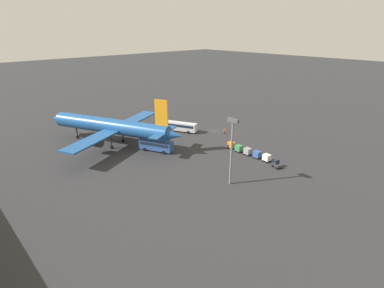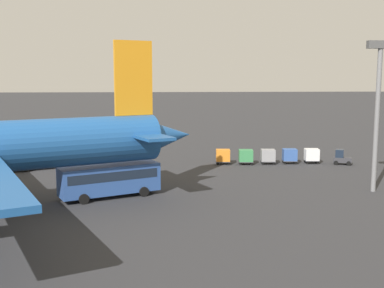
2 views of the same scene
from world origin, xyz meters
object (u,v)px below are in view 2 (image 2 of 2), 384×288
(shuttle_bus_far, at_px, (110,178))
(cargo_cart_white, at_px, (312,155))
(cargo_cart_grey, at_px, (268,156))
(cargo_cart_orange, at_px, (223,156))
(cargo_cart_green, at_px, (246,156))
(baggage_tug, at_px, (341,158))
(cargo_cart_blue, at_px, (290,155))
(worker_person, at_px, (149,149))
(shuttle_bus_near, at_px, (54,153))

(shuttle_bus_far, xyz_separation_m, cargo_cart_white, (-26.59, -17.23, -0.78))
(cargo_cart_grey, distance_m, cargo_cart_orange, 6.30)
(cargo_cart_white, bearing_deg, cargo_cart_green, 1.14)
(baggage_tug, distance_m, cargo_cart_green, 13.32)
(cargo_cart_green, bearing_deg, cargo_cart_grey, -178.94)
(cargo_cart_white, relative_size, cargo_cart_orange, 1.00)
(cargo_cart_blue, height_order, cargo_cart_green, same)
(cargo_cart_white, relative_size, cargo_cart_green, 1.00)
(worker_person, height_order, cargo_cart_orange, cargo_cart_orange)
(cargo_cart_orange, bearing_deg, cargo_cart_grey, 176.51)
(cargo_cart_blue, bearing_deg, baggage_tug, 170.31)
(baggage_tug, bearing_deg, cargo_cart_green, 16.06)
(cargo_cart_green, bearing_deg, worker_person, -33.98)
(shuttle_bus_far, relative_size, worker_person, 5.93)
(shuttle_bus_far, height_order, cargo_cart_orange, shuttle_bus_far)
(shuttle_bus_near, bearing_deg, cargo_cart_orange, 156.87)
(cargo_cart_blue, height_order, cargo_cart_orange, same)
(baggage_tug, xyz_separation_m, cargo_cart_white, (3.85, -1.15, 0.25))
(baggage_tug, height_order, worker_person, baggage_tug)
(shuttle_bus_far, distance_m, worker_person, 26.45)
(shuttle_bus_far, distance_m, cargo_cart_white, 31.69)
(worker_person, distance_m, cargo_cart_orange, 13.58)
(shuttle_bus_far, bearing_deg, worker_person, -122.20)
(shuttle_bus_far, height_order, worker_person, shuttle_bus_far)
(shuttle_bus_far, relative_size, cargo_cart_white, 4.82)
(cargo_cart_white, bearing_deg, shuttle_bus_far, 32.94)
(baggage_tug, relative_size, cargo_cart_grey, 1.26)
(shuttle_bus_near, distance_m, cargo_cart_green, 26.19)
(baggage_tug, relative_size, cargo_cart_blue, 1.26)
(cargo_cart_blue, relative_size, cargo_cart_grey, 1.00)
(cargo_cart_grey, bearing_deg, shuttle_bus_far, 40.11)
(shuttle_bus_near, distance_m, baggage_tug, 39.47)
(baggage_tug, bearing_deg, cargo_cart_blue, 10.53)
(cargo_cart_blue, relative_size, cargo_cart_orange, 1.00)
(cargo_cart_green, bearing_deg, baggage_tug, 175.84)
(shuttle_bus_near, height_order, cargo_cart_green, shuttle_bus_near)
(baggage_tug, relative_size, cargo_cart_white, 1.26)
(cargo_cart_white, relative_size, cargo_cart_grey, 1.00)
(baggage_tug, distance_m, cargo_cart_white, 4.03)
(worker_person, height_order, cargo_cart_green, cargo_cart_green)
(shuttle_bus_near, distance_m, cargo_cart_white, 35.62)
(cargo_cart_grey, bearing_deg, cargo_cart_blue, -176.89)
(worker_person, distance_m, cargo_cart_blue, 21.76)
(shuttle_bus_far, height_order, cargo_cart_blue, shuttle_bus_far)
(baggage_tug, distance_m, worker_person, 28.68)
(worker_person, bearing_deg, baggage_tug, 159.37)
(shuttle_bus_far, distance_m, cargo_cart_blue, 29.13)
(shuttle_bus_far, height_order, baggage_tug, shuttle_bus_far)
(worker_person, height_order, cargo_cart_grey, cargo_cart_grey)
(shuttle_bus_near, bearing_deg, cargo_cart_blue, 155.93)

